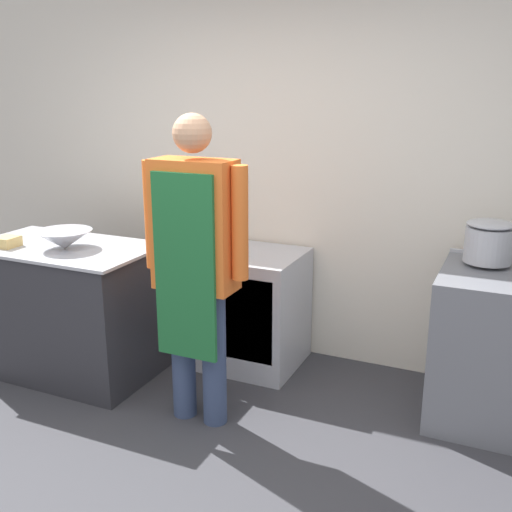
# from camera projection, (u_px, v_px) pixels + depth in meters

# --- Properties ---
(wall_back) EXTENTS (8.00, 0.05, 2.70)m
(wall_back) POSITION_uv_depth(u_px,v_px,m) (299.00, 170.00, 4.18)
(wall_back) COLOR silver
(wall_back) RESTS_ON ground_plane
(prep_counter) EXTENTS (1.23, 0.72, 0.90)m
(prep_counter) POSITION_uv_depth(u_px,v_px,m) (68.00, 309.00, 4.08)
(prep_counter) COLOR #2D2D33
(prep_counter) RESTS_ON ground_plane
(stove) EXTENTS (0.85, 0.75, 0.92)m
(stove) POSITION_uv_depth(u_px,v_px,m) (512.00, 350.00, 3.44)
(stove) COLOR slate
(stove) RESTS_ON ground_plane
(fridge_unit) EXTENTS (0.72, 0.62, 0.81)m
(fridge_unit) POSITION_uv_depth(u_px,v_px,m) (249.00, 308.00, 4.21)
(fridge_unit) COLOR silver
(fridge_unit) RESTS_ON ground_plane
(person_cook) EXTENTS (0.64, 0.24, 1.78)m
(person_cook) POSITION_uv_depth(u_px,v_px,m) (195.00, 254.00, 3.31)
(person_cook) COLOR #38476B
(person_cook) RESTS_ON ground_plane
(mixing_bowl) EXTENTS (0.36, 0.36, 0.12)m
(mixing_bowl) POSITION_uv_depth(u_px,v_px,m) (64.00, 239.00, 3.87)
(mixing_bowl) COLOR #B2B5BC
(mixing_bowl) RESTS_ON prep_counter
(plastic_tub) EXTENTS (0.14, 0.14, 0.07)m
(plastic_tub) POSITION_uv_depth(u_px,v_px,m) (7.00, 242.00, 3.92)
(plastic_tub) COLOR #D8B266
(plastic_tub) RESTS_ON prep_counter
(stock_pot) EXTENTS (0.27, 0.27, 0.25)m
(stock_pot) POSITION_uv_depth(u_px,v_px,m) (489.00, 241.00, 3.47)
(stock_pot) COLOR #B2B5BC
(stock_pot) RESTS_ON stove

